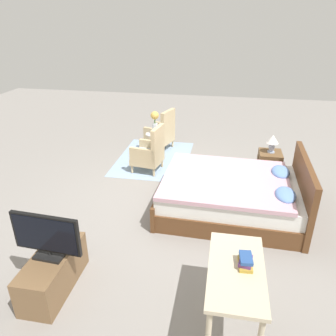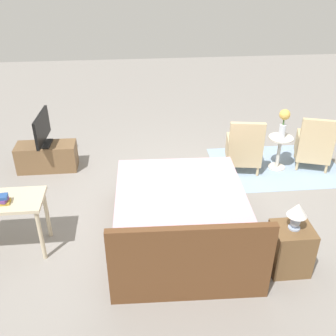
{
  "view_description": "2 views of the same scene",
  "coord_description": "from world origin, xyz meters",
  "views": [
    {
      "loc": [
        4.53,
        0.7,
        2.86
      ],
      "look_at": [
        0.21,
        -0.09,
        0.78
      ],
      "focal_mm": 35.0,
      "sensor_mm": 36.0,
      "label": 1
    },
    {
      "loc": [
        0.54,
        4.8,
        3.33
      ],
      "look_at": [
        0.08,
        0.11,
        0.59
      ],
      "focal_mm": 42.0,
      "sensor_mm": 36.0,
      "label": 2
    }
  ],
  "objects": [
    {
      "name": "table_lamp",
      "position": [
        -1.17,
        1.55,
        0.8
      ],
      "size": [
        0.22,
        0.22,
        0.33
      ],
      "color": "#9EADC6",
      "rests_on": "nightstand"
    },
    {
      "name": "floor_rug",
      "position": [
        -1.84,
        -0.77,
        0.0
      ],
      "size": [
        2.1,
        1.5,
        0.01
      ],
      "color": "#8EA8C6",
      "rests_on": "ground_plane"
    },
    {
      "name": "armchair_by_window_left",
      "position": [
        -2.41,
        -0.71,
        0.38
      ],
      "size": [
        0.68,
        0.68,
        0.92
      ],
      "color": "#CCB284",
      "rests_on": "floor_rug"
    },
    {
      "name": "ground_plane",
      "position": [
        0.0,
        0.0,
        0.0
      ],
      "size": [
        16.0,
        16.0,
        0.0
      ],
      "primitive_type": "plane",
      "color": "gray"
    },
    {
      "name": "armchair_by_window_right",
      "position": [
        -1.24,
        -0.71,
        0.38
      ],
      "size": [
        0.62,
        0.62,
        0.92
      ],
      "color": "#CCB284",
      "rests_on": "floor_rug"
    },
    {
      "name": "flower_vase",
      "position": [
        -1.84,
        -0.73,
        0.86
      ],
      "size": [
        0.17,
        0.17,
        0.48
      ],
      "color": "silver",
      "rests_on": "side_table"
    },
    {
      "name": "side_table",
      "position": [
        -1.84,
        -0.73,
        0.36
      ],
      "size": [
        0.4,
        0.4,
        0.57
      ],
      "color": "beige",
      "rests_on": "ground_plane"
    },
    {
      "name": "bed",
      "position": [
        -0.01,
        0.91,
        0.3
      ],
      "size": [
        1.75,
        2.2,
        0.96
      ],
      "color": "brown",
      "rests_on": "ground_plane"
    },
    {
      "name": "tv_stand",
      "position": [
        1.98,
        -1.08,
        0.22
      ],
      "size": [
        0.96,
        0.4,
        0.45
      ],
      "color": "brown",
      "rests_on": "ground_plane"
    },
    {
      "name": "nightstand",
      "position": [
        -1.17,
        1.55,
        0.29
      ],
      "size": [
        0.44,
        0.41,
        0.59
      ],
      "color": "brown",
      "rests_on": "ground_plane"
    },
    {
      "name": "book_stack",
      "position": [
        2.08,
        0.98,
        0.79
      ],
      "size": [
        0.22,
        0.14,
        0.11
      ],
      "color": "#B79333",
      "rests_on": "vanity_desk"
    },
    {
      "name": "tv_flatscreen",
      "position": [
        1.99,
        -1.08,
        0.72
      ],
      "size": [
        0.22,
        0.78,
        0.53
      ],
      "color": "black",
      "rests_on": "tv_stand"
    }
  ]
}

